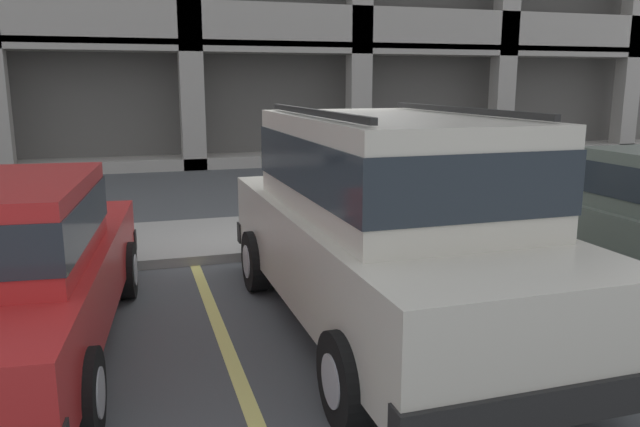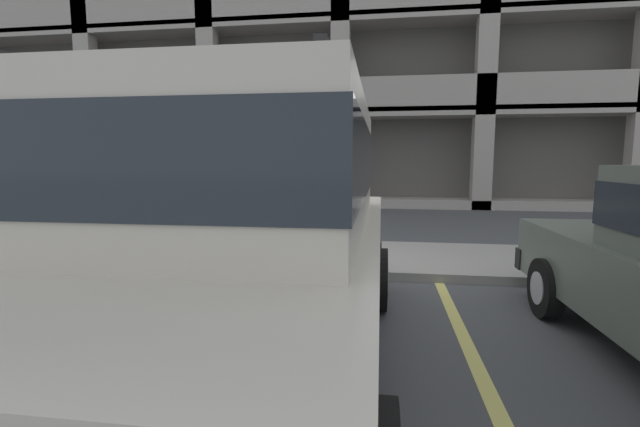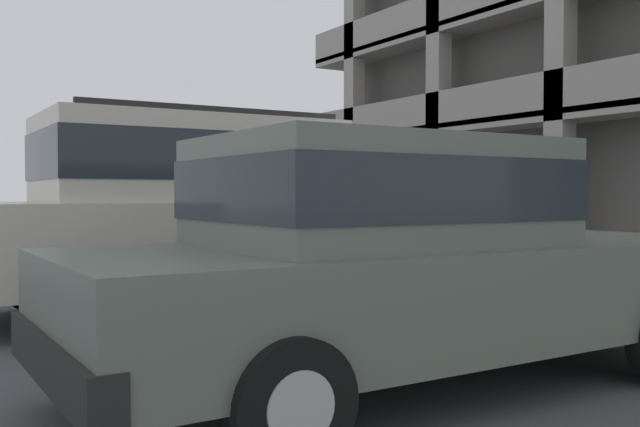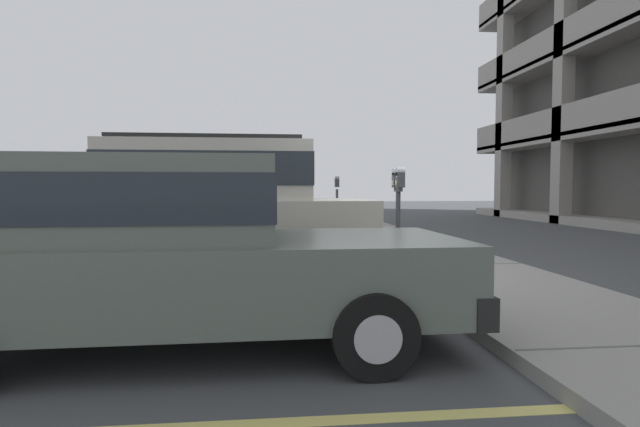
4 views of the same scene
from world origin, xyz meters
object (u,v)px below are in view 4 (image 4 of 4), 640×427
at_px(parking_meter_far, 337,195).
at_px(fire_hydrant, 359,222).
at_px(red_sedan, 241,211).
at_px(silver_suv, 212,203).
at_px(parking_meter_near, 398,193).
at_px(dark_hatchback, 173,248).

height_order(parking_meter_far, fire_hydrant, parking_meter_far).
bearing_deg(red_sedan, fire_hydrant, 118.42).
bearing_deg(silver_suv, fire_hydrant, 145.15).
bearing_deg(fire_hydrant, parking_meter_far, -167.75).
bearing_deg(parking_meter_far, parking_meter_near, 0.36).
relative_size(silver_suv, parking_meter_near, 3.22).
xyz_separation_m(silver_suv, fire_hydrant, (-4.41, 3.04, -0.62)).
bearing_deg(silver_suv, parking_meter_far, 155.30).
xyz_separation_m(dark_hatchback, parking_meter_near, (-3.12, 2.69, 0.41)).
height_order(red_sedan, parking_meter_near, parking_meter_near).
bearing_deg(dark_hatchback, fire_hydrant, 158.21).
relative_size(dark_hatchback, parking_meter_near, 3.03).
relative_size(dark_hatchback, fire_hydrant, 6.44).
height_order(parking_meter_near, fire_hydrant, parking_meter_near).
bearing_deg(red_sedan, parking_meter_far, 143.46).
height_order(parking_meter_near, parking_meter_far, parking_meter_far).
bearing_deg(fire_hydrant, silver_suv, -34.51).
distance_m(red_sedan, dark_hatchback, 6.66).
height_order(dark_hatchback, fire_hydrant, dark_hatchback).
height_order(dark_hatchback, parking_meter_near, parking_meter_near).
distance_m(silver_suv, fire_hydrant, 5.39).
relative_size(silver_suv, fire_hydrant, 6.84).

